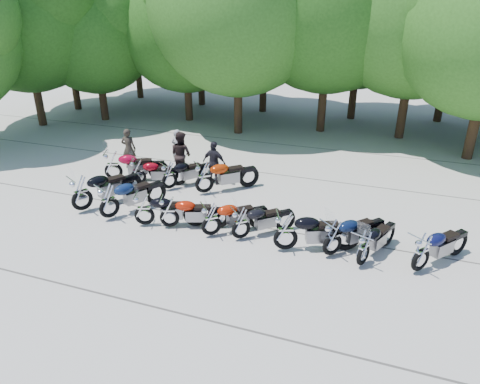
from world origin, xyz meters
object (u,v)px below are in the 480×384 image
(motorcycle_1, at_px, (109,200))
(motorcycle_10, at_px, (113,165))
(motorcycle_11, at_px, (138,171))
(motorcycle_3, at_px, (169,211))
(motorcycle_0, at_px, (81,192))
(rider_0, at_px, (129,149))
(motorcycle_12, at_px, (169,175))
(motorcycle_13, at_px, (204,177))
(motorcycle_4, at_px, (211,219))
(motorcycle_8, at_px, (364,247))
(rider_2, at_px, (214,163))
(motorcycle_2, at_px, (144,209))
(rider_3, at_px, (178,149))
(motorcycle_7, at_px, (333,237))
(rider_1, at_px, (181,155))
(motorcycle_5, at_px, (241,222))
(motorcycle_6, at_px, (286,230))
(motorcycle_9, at_px, (422,252))

(motorcycle_1, xyz_separation_m, motorcycle_10, (-1.77, 2.78, 0.01))
(motorcycle_1, xyz_separation_m, motorcycle_11, (-0.64, 2.74, -0.09))
(motorcycle_3, bearing_deg, motorcycle_0, 68.42)
(motorcycle_11, relative_size, rider_0, 1.22)
(motorcycle_11, xyz_separation_m, motorcycle_12, (1.31, 0.03, 0.02))
(motorcycle_1, xyz_separation_m, motorcycle_13, (2.07, 2.82, 0.01))
(motorcycle_4, distance_m, rider_0, 6.98)
(motorcycle_8, xyz_separation_m, rider_2, (-5.88, 3.93, 0.27))
(motorcycle_3, bearing_deg, motorcycle_1, 72.04)
(motorcycle_2, bearing_deg, rider_3, -5.45)
(motorcycle_8, bearing_deg, motorcycle_7, 9.56)
(motorcycle_2, distance_m, rider_3, 5.25)
(motorcycle_3, xyz_separation_m, motorcycle_11, (-2.74, 2.64, -0.01))
(motorcycle_11, bearing_deg, motorcycle_12, -109.25)
(motorcycle_0, relative_size, rider_0, 1.49)
(rider_2, bearing_deg, rider_1, -0.81)
(motorcycle_1, bearing_deg, motorcycle_4, -151.39)
(motorcycle_0, bearing_deg, motorcycle_10, -48.67)
(motorcycle_13, bearing_deg, motorcycle_10, 48.09)
(motorcycle_0, bearing_deg, motorcycle_13, -112.04)
(motorcycle_4, height_order, motorcycle_5, motorcycle_4)
(motorcycle_11, bearing_deg, rider_2, -87.38)
(motorcycle_1, bearing_deg, rider_3, -61.30)
(motorcycle_5, height_order, motorcycle_12, motorcycle_12)
(motorcycle_12, bearing_deg, rider_1, -47.65)
(motorcycle_1, height_order, motorcycle_5, motorcycle_1)
(motorcycle_0, bearing_deg, motorcycle_12, -96.78)
(motorcycle_1, xyz_separation_m, motorcycle_5, (4.42, 0.17, -0.10))
(motorcycle_6, xyz_separation_m, motorcycle_11, (-6.44, 2.75, -0.09))
(motorcycle_3, height_order, rider_3, rider_3)
(motorcycle_13, bearing_deg, motorcycle_3, 138.17)
(motorcycle_11, xyz_separation_m, rider_2, (2.67, 1.14, 0.26))
(motorcycle_4, xyz_separation_m, motorcycle_7, (3.54, 0.09, 0.02))
(motorcycle_5, xyz_separation_m, motorcycle_8, (3.49, -0.22, 0.00))
(motorcycle_11, bearing_deg, motorcycle_1, 172.56)
(motorcycle_12, bearing_deg, motorcycle_8, -166.26)
(rider_2, bearing_deg, motorcycle_10, 24.26)
(motorcycle_8, height_order, rider_2, rider_2)
(motorcycle_0, height_order, motorcycle_6, motorcycle_0)
(motorcycle_13, xyz_separation_m, rider_1, (-1.57, 1.30, 0.24))
(motorcycle_4, height_order, motorcycle_11, motorcycle_4)
(rider_0, bearing_deg, motorcycle_6, 143.57)
(motorcycle_11, xyz_separation_m, motorcycle_13, (2.71, 0.09, 0.11))
(motorcycle_4, height_order, motorcycle_6, motorcycle_6)
(motorcycle_1, distance_m, motorcycle_8, 7.91)
(motorcycle_7, xyz_separation_m, motorcycle_9, (2.25, -0.00, 0.00))
(motorcycle_13, bearing_deg, motorcycle_2, 122.69)
(motorcycle_0, distance_m, motorcycle_5, 5.59)
(motorcycle_3, xyz_separation_m, motorcycle_5, (2.31, 0.07, -0.01))
(motorcycle_2, distance_m, motorcycle_4, 2.22)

